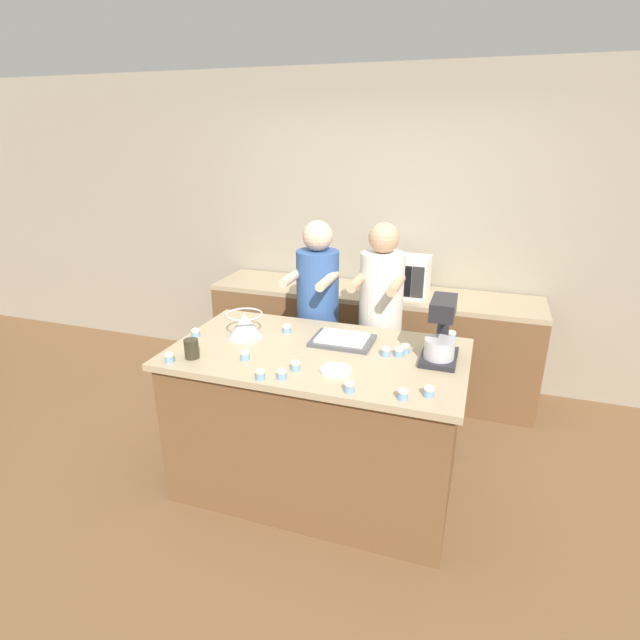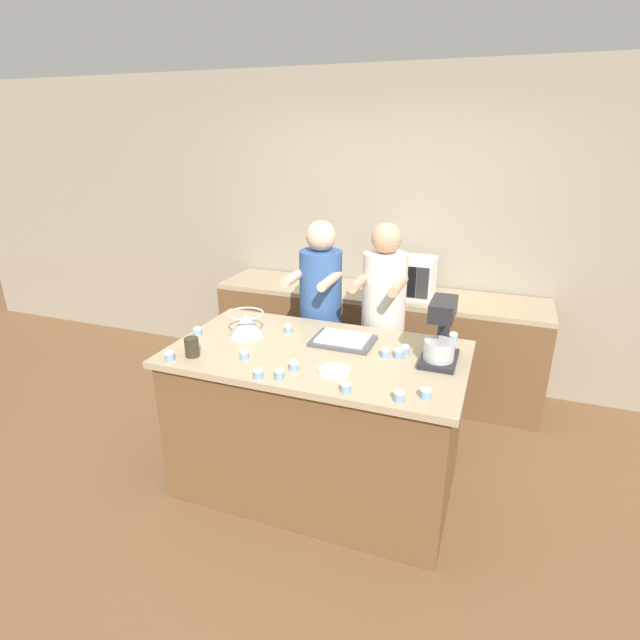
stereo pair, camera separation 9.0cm
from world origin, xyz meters
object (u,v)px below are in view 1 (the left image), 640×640
(mixing_bowl, at_px, (245,324))
(cupcake_12, at_px, (282,373))
(microwave_oven, at_px, (400,275))
(cupcake_3, at_px, (349,386))
(person_right, at_px, (380,330))
(cupcake_0, at_px, (295,365))
(cupcake_4, at_px, (403,393))
(cupcake_7, at_px, (399,351))
(stand_mixer, at_px, (441,333))
(cupcake_6, at_px, (245,355))
(baking_tray, at_px, (343,340))
(cupcake_9, at_px, (386,351))
(cupcake_1, at_px, (287,328))
(cupcake_10, at_px, (405,348))
(cupcake_13, at_px, (195,332))
(cupcake_11, at_px, (260,374))
(drinking_glass, at_px, (192,349))
(cupcake_2, at_px, (169,357))
(cupcake_8, at_px, (429,391))
(cupcake_5, at_px, (451,335))
(small_plate, at_px, (336,370))
(person_left, at_px, (318,323))

(mixing_bowl, distance_m, cupcake_12, 0.64)
(microwave_oven, height_order, cupcake_3, microwave_oven)
(person_right, distance_m, cupcake_0, 1.01)
(cupcake_4, distance_m, cupcake_7, 0.50)
(stand_mixer, relative_size, cupcake_3, 6.28)
(stand_mixer, relative_size, cupcake_6, 6.28)
(baking_tray, bearing_deg, mixing_bowl, -169.86)
(microwave_oven, relative_size, cupcake_9, 7.97)
(mixing_bowl, xyz_separation_m, cupcake_1, (0.22, 0.15, -0.05))
(cupcake_3, xyz_separation_m, cupcake_4, (0.27, 0.01, 0.00))
(person_right, xyz_separation_m, cupcake_10, (0.27, -0.54, 0.12))
(cupcake_13, bearing_deg, cupcake_11, -31.84)
(cupcake_1, height_order, cupcake_4, same)
(baking_tray, distance_m, cupcake_3, 0.62)
(cupcake_0, bearing_deg, drinking_glass, -176.11)
(mixing_bowl, relative_size, microwave_oven, 0.50)
(cupcake_4, relative_size, cupcake_11, 1.00)
(cupcake_6, distance_m, cupcake_12, 0.33)
(cupcake_13, bearing_deg, cupcake_4, -14.79)
(cupcake_2, bearing_deg, cupcake_0, 10.43)
(cupcake_1, relative_size, cupcake_13, 1.00)
(cupcake_0, height_order, cupcake_10, same)
(cupcake_8, relative_size, cupcake_11, 1.00)
(cupcake_5, bearing_deg, microwave_oven, 116.85)
(baking_tray, relative_size, cupcake_8, 6.30)
(cupcake_2, bearing_deg, small_plate, 11.04)
(cupcake_9, distance_m, cupcake_11, 0.76)
(microwave_oven, xyz_separation_m, cupcake_4, (0.35, -1.85, -0.07))
(cupcake_4, distance_m, cupcake_5, 0.86)
(stand_mixer, bearing_deg, cupcake_6, -161.55)
(cupcake_0, bearing_deg, cupcake_12, -105.06)
(cupcake_1, xyz_separation_m, cupcake_6, (-0.07, -0.46, 0.00))
(mixing_bowl, relative_size, small_plate, 1.36)
(cupcake_10, bearing_deg, cupcake_12, -136.07)
(cupcake_2, distance_m, cupcake_9, 1.24)
(cupcake_7, xyz_separation_m, cupcake_13, (-1.28, -0.12, 0.00))
(small_plate, height_order, cupcake_12, cupcake_12)
(cupcake_12, bearing_deg, cupcake_13, 154.35)
(cupcake_7, bearing_deg, cupcake_2, -157.89)
(cupcake_6, height_order, cupcake_7, same)
(drinking_glass, distance_m, cupcake_5, 1.59)
(person_right, distance_m, cupcake_11, 1.19)
(person_right, relative_size, cupcake_12, 27.46)
(person_left, bearing_deg, mixing_bowl, -113.69)
(baking_tray, relative_size, microwave_oven, 0.79)
(cupcake_5, bearing_deg, cupcake_8, -93.20)
(cupcake_8, distance_m, cupcake_12, 0.76)
(cupcake_6, bearing_deg, baking_tray, 42.22)
(cupcake_11, bearing_deg, cupcake_7, 39.02)
(person_right, bearing_deg, cupcake_1, -137.74)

